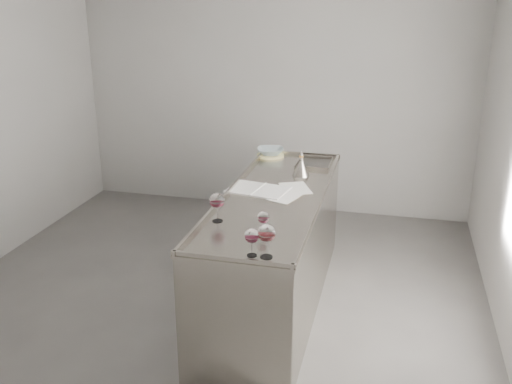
% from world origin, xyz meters
% --- Properties ---
extents(room_shell, '(4.54, 5.04, 2.84)m').
position_xyz_m(room_shell, '(0.00, 0.00, 1.40)').
color(room_shell, '#4B4946').
rests_on(room_shell, ground).
extents(counter, '(0.77, 2.42, 0.97)m').
position_xyz_m(counter, '(0.50, 0.30, 0.47)').
color(counter, gray).
rests_on(counter, ground).
extents(wine_glass_left, '(0.11, 0.11, 0.21)m').
position_xyz_m(wine_glass_left, '(0.22, -0.31, 1.09)').
color(wine_glass_left, white).
rests_on(wine_glass_left, counter).
extents(wine_glass_middle, '(0.11, 0.11, 0.22)m').
position_xyz_m(wine_glass_middle, '(0.68, -0.78, 1.09)').
color(wine_glass_middle, white).
rests_on(wine_glass_middle, counter).
extents(wine_glass_right, '(0.09, 0.09, 0.18)m').
position_xyz_m(wine_glass_right, '(0.59, -0.78, 1.07)').
color(wine_glass_right, white).
rests_on(wine_glass_right, counter).
extents(wine_glass_small, '(0.08, 0.08, 0.16)m').
position_xyz_m(wine_glass_small, '(0.59, -0.45, 1.05)').
color(wine_glass_small, white).
rests_on(wine_glass_small, counter).
extents(notebook, '(0.51, 0.40, 0.02)m').
position_xyz_m(notebook, '(0.35, 0.38, 0.95)').
color(notebook, white).
rests_on(notebook, counter).
extents(loose_paper_top, '(0.33, 0.37, 0.00)m').
position_xyz_m(loose_paper_top, '(0.63, 0.50, 0.94)').
color(loose_paper_top, silver).
rests_on(loose_paper_top, counter).
extents(loose_paper_under, '(0.26, 0.31, 0.00)m').
position_xyz_m(loose_paper_under, '(0.59, 0.27, 0.94)').
color(loose_paper_under, silver).
rests_on(loose_paper_under, counter).
extents(trivet, '(0.33, 0.33, 0.02)m').
position_xyz_m(trivet, '(0.22, 1.38, 0.95)').
color(trivet, beige).
rests_on(trivet, counter).
extents(ceramic_bowl, '(0.31, 0.31, 0.06)m').
position_xyz_m(ceramic_bowl, '(0.23, 1.38, 0.99)').
color(ceramic_bowl, '#96A9AE').
rests_on(ceramic_bowl, trivet).
extents(wine_funnel, '(0.15, 0.15, 0.22)m').
position_xyz_m(wine_funnel, '(0.61, 0.85, 1.01)').
color(wine_funnel, gray).
rests_on(wine_funnel, counter).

